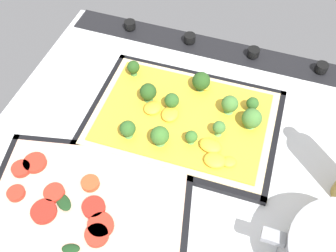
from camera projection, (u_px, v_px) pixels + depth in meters
The scene contains 6 objects.
ground_plane at pixel (184, 150), 77.32cm from camera, with size 77.80×65.48×3.00cm, color silver.
stove_control_panel at pixel (221, 49), 92.32cm from camera, with size 74.69×7.00×2.60cm.
baking_tray_front at pixel (183, 121), 79.43cm from camera, with size 38.98×28.13×1.30cm.
broccoli_pizza at pixel (186, 116), 78.13cm from camera, with size 36.54×25.69×5.69cm.
baking_tray_back at pixel (89, 204), 68.23cm from camera, with size 40.50×32.22×1.30cm.
veggie_pizza_back at pixel (84, 202), 67.65cm from camera, with size 37.64×29.37×1.90cm.
Camera 1 is at (-10.73, 41.40, 63.17)cm, focal length 41.25 mm.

